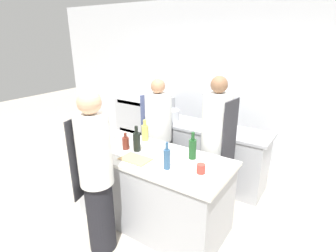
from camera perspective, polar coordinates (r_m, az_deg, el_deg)
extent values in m
plane|color=#A89E8E|center=(3.52, -3.34, -19.67)|extent=(16.00, 16.00, 0.00)
cube|color=silver|center=(4.68, 12.25, 8.91)|extent=(8.00, 0.06, 2.80)
cube|color=#A8AAAF|center=(3.27, -3.49, -13.77)|extent=(1.79, 0.79, 0.86)
cube|color=silver|center=(3.04, -3.66, -6.63)|extent=(1.87, 0.82, 0.04)
cube|color=#A8AAAF|center=(4.18, 7.59, -6.05)|extent=(1.91, 0.56, 0.86)
cube|color=#A8AAAF|center=(4.01, 7.87, -0.21)|extent=(1.99, 0.59, 0.04)
cube|color=#A8AAAF|center=(5.27, -4.93, 0.59)|extent=(0.92, 0.70, 1.05)
cube|color=black|center=(5.11, -7.26, -2.97)|extent=(0.74, 0.01, 0.37)
cube|color=black|center=(4.88, -7.61, 4.87)|extent=(0.78, 0.01, 0.06)
cylinder|color=black|center=(3.01, -14.42, -18.40)|extent=(0.28, 0.28, 0.80)
cylinder|color=white|center=(2.62, -15.80, -5.09)|extent=(0.33, 0.33, 0.72)
cube|color=#2D2D33|center=(2.76, -18.65, -6.51)|extent=(0.10, 0.31, 0.84)
sphere|color=tan|center=(2.47, -16.79, 4.91)|extent=(0.22, 0.22, 0.22)
cylinder|color=black|center=(3.59, 9.78, -11.24)|extent=(0.31, 0.31, 0.81)
cylinder|color=silver|center=(3.27, 10.55, 0.61)|extent=(0.36, 0.36, 0.75)
cube|color=#2D2D33|center=(3.22, 13.31, -1.90)|extent=(0.05, 0.35, 0.86)
sphere|color=brown|center=(3.15, 11.08, 8.83)|extent=(0.20, 0.20, 0.20)
cylinder|color=black|center=(4.02, -1.98, -7.87)|extent=(0.32, 0.32, 0.76)
cylinder|color=silver|center=(3.74, -2.11, 1.98)|extent=(0.38, 0.38, 0.69)
cube|color=#4C567F|center=(3.93, -3.59, 1.33)|extent=(0.15, 0.34, 0.79)
sphere|color=#9E7051|center=(3.63, -2.19, 8.67)|extent=(0.20, 0.20, 0.20)
cylinder|color=silver|center=(3.48, -12.34, -1.54)|extent=(0.06, 0.06, 0.20)
cylinder|color=silver|center=(3.43, -12.50, 0.57)|extent=(0.03, 0.03, 0.08)
cylinder|color=#2D5175|center=(2.69, -0.24, -7.27)|extent=(0.07, 0.07, 0.21)
cylinder|color=#2D5175|center=(2.63, -0.25, -4.39)|extent=(0.03, 0.03, 0.08)
cylinder|color=#B2A84C|center=(3.41, -5.03, -1.53)|extent=(0.09, 0.09, 0.20)
cylinder|color=#B2A84C|center=(3.36, -5.10, 0.70)|extent=(0.04, 0.04, 0.08)
cylinder|color=black|center=(3.11, -6.78, -3.46)|extent=(0.09, 0.09, 0.22)
cylinder|color=black|center=(3.06, -6.89, -0.78)|extent=(0.04, 0.04, 0.09)
cylinder|color=#5B2319|center=(3.19, -9.19, -3.71)|extent=(0.08, 0.08, 0.15)
cylinder|color=#5B2319|center=(3.15, -9.29, -1.99)|extent=(0.04, 0.04, 0.06)
cylinder|color=#19471E|center=(2.91, 5.35, -5.05)|extent=(0.09, 0.09, 0.22)
cylinder|color=#19471E|center=(2.85, 5.45, -2.22)|extent=(0.04, 0.04, 0.09)
cylinder|color=#B7BABC|center=(3.06, -0.08, -5.24)|extent=(0.16, 0.16, 0.08)
cylinder|color=white|center=(3.36, -15.09, -3.81)|extent=(0.28, 0.28, 0.06)
cylinder|color=#B2382D|center=(2.66, 7.18, -9.21)|extent=(0.09, 0.09, 0.10)
cube|color=tan|center=(2.94, -7.11, -7.14)|extent=(0.34, 0.21, 0.01)
cylinder|color=#A8AAAF|center=(4.21, 0.52, 2.41)|extent=(0.29, 0.29, 0.17)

